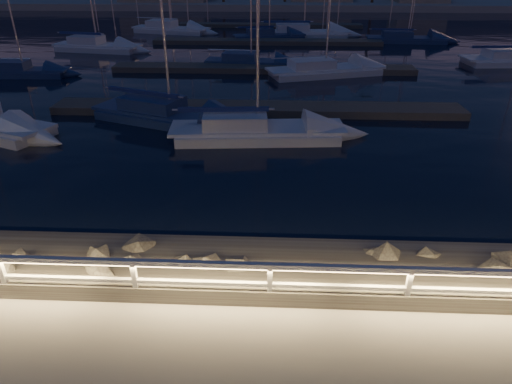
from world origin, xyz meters
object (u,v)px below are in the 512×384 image
sailboat_e (22,70)px  sailboat_b (253,129)px  sailboat_c (167,113)px  sailboat_k (302,32)px  guard_rail (221,273)px  sailboat_n (169,28)px  sailboat_l (405,38)px  sailboat_j (267,36)px  sailboat_g (322,69)px  sailboat_i (95,46)px  sailboat_f (249,62)px

sailboat_e → sailboat_b: bearing=-36.7°
sailboat_c → sailboat_e: sailboat_c is taller
sailboat_c → sailboat_k: sailboat_k is taller
guard_rail → sailboat_c: sailboat_c is taller
sailboat_b → sailboat_n: size_ratio=0.93×
sailboat_b → sailboat_l: (13.57, 27.55, -0.05)m
sailboat_j → sailboat_e: bearing=-150.8°
sailboat_g → sailboat_i: size_ratio=1.06×
sailboat_e → sailboat_k: (20.45, 18.87, 0.07)m
sailboat_f → sailboat_g: 5.96m
sailboat_f → sailboat_k: (4.64, 15.08, 0.07)m
sailboat_l → sailboat_j: bearing=179.5°
sailboat_g → sailboat_n: (-15.29, 19.84, 0.03)m
sailboat_b → sailboat_k: 30.74m
sailboat_b → sailboat_l: bearing=59.2°
sailboat_l → sailboat_b: bearing=-112.9°
sailboat_e → sailboat_l: (30.50, 15.88, -0.00)m
sailboat_i → sailboat_e: bearing=-90.3°
sailboat_f → sailboat_i: bearing=162.0°
sailboat_g → guard_rail: bearing=-118.1°
sailboat_l → sailboat_g: bearing=-119.2°
sailboat_c → sailboat_e: size_ratio=1.33×
guard_rail → sailboat_b: (0.05, 11.98, -0.93)m
sailboat_c → sailboat_e: 15.60m
sailboat_f → sailboat_j: size_ratio=0.96×
sailboat_k → sailboat_l: size_ratio=1.21×
sailboat_f → guard_rail: bearing=-82.6°
sailboat_c → guard_rail: bearing=-51.0°
guard_rail → sailboat_g: bearing=80.2°
sailboat_l → sailboat_n: bearing=171.3°
sailboat_e → sailboat_k: sailboat_k is taller
sailboat_f → sailboat_e: bearing=-161.3°
sailboat_n → sailboat_e: bearing=-91.6°
sailboat_b → sailboat_e: size_ratio=1.28×
sailboat_g → sailboat_k: bearing=74.2°
sailboat_f → sailboat_g: sailboat_g is taller
sailboat_j → sailboat_k: bearing=15.1°
sailboat_i → sailboat_b: bearing=-45.2°
sailboat_b → sailboat_f: size_ratio=1.15×
sailboat_b → sailboat_f: 15.50m
sailboat_f → sailboat_l: sailboat_l is taller
guard_rail → sailboat_c: bearing=107.3°
sailboat_n → sailboat_i: bearing=-96.4°
sailboat_e → sailboat_f: sailboat_f is taller
sailboat_k → sailboat_j: bearing=-152.5°
sailboat_l → sailboat_n: (-24.60, 5.20, 0.07)m
guard_rail → sailboat_k: 42.68m
sailboat_c → sailboat_j: bearing=102.0°
sailboat_c → sailboat_l: (18.06, 25.30, -0.04)m
sailboat_e → sailboat_n: (5.90, 21.08, 0.07)m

